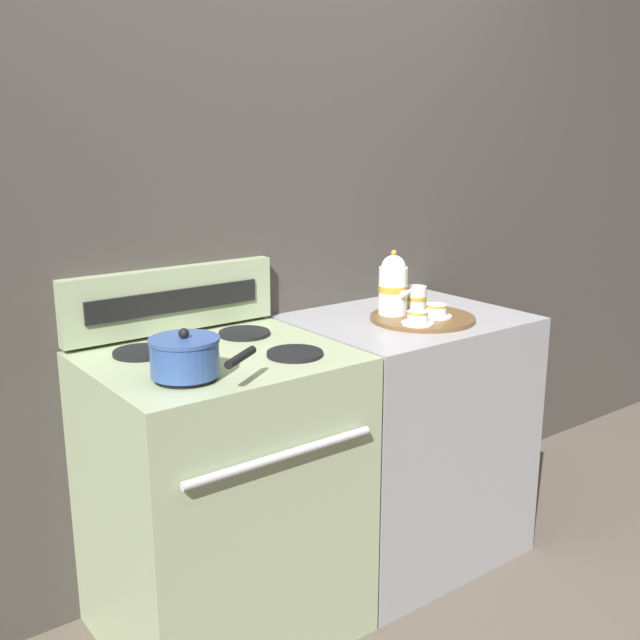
% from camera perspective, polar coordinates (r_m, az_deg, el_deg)
% --- Properties ---
extents(ground_plane, '(6.00, 6.00, 0.00)m').
position_cam_1_polar(ground_plane, '(2.76, 0.31, -19.27)').
color(ground_plane, brown).
extents(wall_back, '(6.00, 0.05, 2.20)m').
position_cam_1_polar(wall_back, '(2.61, -4.13, 4.82)').
color(wall_back, '#423D38').
rests_on(wall_back, ground).
extents(stove, '(0.73, 0.65, 0.91)m').
position_cam_1_polar(stove, '(2.35, -7.41, -13.12)').
color(stove, '#9EAD84').
rests_on(stove, ground).
extents(control_panel, '(0.71, 0.05, 0.20)m').
position_cam_1_polar(control_panel, '(2.40, -11.23, 1.54)').
color(control_panel, '#9EAD84').
rests_on(control_panel, stove).
extents(side_counter, '(0.77, 0.62, 0.90)m').
position_cam_1_polar(side_counter, '(2.76, 6.48, -8.81)').
color(side_counter, '#939399').
rests_on(side_counter, ground).
extents(saucepan, '(0.25, 0.27, 0.13)m').
position_cam_1_polar(saucepan, '(1.97, -10.18, -2.73)').
color(saucepan, '#335193').
rests_on(saucepan, stove).
extents(serving_tray, '(0.36, 0.36, 0.01)m').
position_cam_1_polar(serving_tray, '(2.58, 7.81, 0.14)').
color(serving_tray, brown).
rests_on(serving_tray, side_counter).
extents(teapot, '(0.10, 0.16, 0.22)m').
position_cam_1_polar(teapot, '(2.57, 5.62, 2.68)').
color(teapot, white).
rests_on(teapot, serving_tray).
extents(teacup_left, '(0.11, 0.11, 0.04)m').
position_cam_1_polar(teacup_left, '(2.57, 8.86, 0.70)').
color(teacup_left, white).
rests_on(teacup_left, serving_tray).
extents(teacup_right, '(0.11, 0.11, 0.04)m').
position_cam_1_polar(teacup_right, '(2.47, 7.45, 0.17)').
color(teacup_right, white).
rests_on(teacup_right, serving_tray).
extents(creamer_jug, '(0.07, 0.07, 0.08)m').
position_cam_1_polar(creamer_jug, '(2.66, 7.35, 1.68)').
color(creamer_jug, white).
rests_on(creamer_jug, serving_tray).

